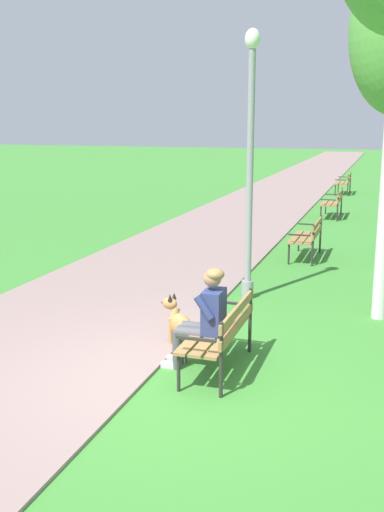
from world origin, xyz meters
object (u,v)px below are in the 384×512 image
park_bench_mid (308,235)px  park_bench_far (334,201)px  park_bench_near (222,330)px  park_bench_furthest (345,181)px  dog_shepherd (184,329)px  lamp_post_near (250,165)px  person_seated_on_near_bench (205,315)px

park_bench_mid → park_bench_far: (-0.02, 5.92, 0.00)m
park_bench_near → park_bench_mid: size_ratio=1.00×
park_bench_mid → park_bench_furthest: size_ratio=1.00×
park_bench_mid → park_bench_furthest: same height
park_bench_mid → park_bench_far: 5.92m
park_bench_near → park_bench_far: (0.15, 12.30, 0.00)m
park_bench_mid → dog_shepherd: park_bench_mid is taller
park_bench_mid → park_bench_far: bearing=90.1°
park_bench_near → lamp_post_near: bearing=97.4°
park_bench_furthest → lamp_post_near: (-0.39, -15.66, 1.71)m
park_bench_near → park_bench_mid: 6.37m
park_bench_near → lamp_post_near: 3.51m
park_bench_near → person_seated_on_near_bench: 0.27m
park_bench_mid → person_seated_on_near_bench: bearing=-93.3°
park_bench_near → dog_shepherd: bearing=139.4°
park_bench_far → park_bench_furthest: same height
park_bench_near → person_seated_on_near_bench: bearing=-176.2°
park_bench_mid → park_bench_far: size_ratio=1.00×
park_bench_furthest → lamp_post_near: lamp_post_near is taller
park_bench_near → person_seated_on_near_bench: size_ratio=1.20×
person_seated_on_near_bench → park_bench_near: bearing=3.8°
person_seated_on_near_bench → lamp_post_near: (-0.19, 3.06, 1.54)m
person_seated_on_near_bench → dog_shepherd: (-0.46, 0.58, -0.42)m
park_bench_far → dog_shepherd: 11.76m
park_bench_near → person_seated_on_near_bench: person_seated_on_near_bench is taller
park_bench_furthest → park_bench_far: bearing=-88.6°
park_bench_mid → lamp_post_near: 3.78m
dog_shepherd → park_bench_furthest: bearing=87.9°
park_bench_mid → dog_shepherd: size_ratio=1.85×
dog_shepherd → lamp_post_near: size_ratio=0.19×
person_seated_on_near_bench → dog_shepherd: size_ratio=1.54×
park_bench_near → dog_shepherd: park_bench_near is taller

